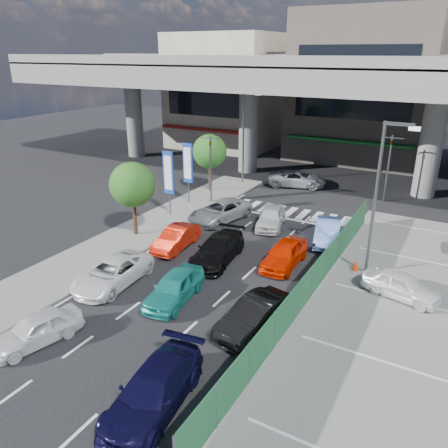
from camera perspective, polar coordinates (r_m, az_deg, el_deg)
The scene contains 29 objects.
ground at distance 21.90m, azimuth -3.99°, elevation -8.64°, with size 120.00×120.00×0.00m, color black.
parking_lot at distance 20.84m, azimuth 26.48°, elevation -12.79°, with size 12.00×28.00×0.06m, color slate.
sidewalk_left at distance 28.58m, azimuth -11.38°, elevation -1.37°, with size 4.00×30.00×0.12m, color slate.
fence_run at distance 20.23m, azimuth 10.39°, elevation -8.80°, with size 0.16×22.00×1.80m, color #1D5631, non-canonical shape.
expressway at distance 39.22m, azimuth 14.40°, elevation 17.70°, with size 64.00×14.00×10.75m.
building_west at distance 54.76m, azimuth 0.27°, elevation 16.89°, with size 12.00×10.90×13.00m.
building_center at distance 49.93m, azimuth 17.87°, elevation 16.60°, with size 14.00×10.90×15.00m.
traffic_light_left at distance 33.15m, azimuth -1.78°, elevation 9.28°, with size 1.60×1.24×5.20m.
traffic_light_right at distance 35.78m, azimuth 20.90°, elevation 8.80°, with size 1.60×1.24×5.20m.
street_lamp_right at distance 22.84m, azimuth 19.74°, elevation 4.45°, with size 1.65×0.22×8.00m.
street_lamp_left at distance 38.21m, azimuth 2.79°, elevation 12.19°, with size 1.65×0.22×8.00m.
signboard_near at distance 30.67m, azimuth -7.27°, elevation 6.42°, with size 0.80×0.14×4.70m.
signboard_far at distance 33.26m, azimuth -4.75°, elevation 7.71°, with size 0.80×0.14×4.70m.
tree_near at distance 27.48m, azimuth -11.89°, elevation 5.03°, with size 2.80×2.80×4.80m.
tree_far at distance 36.16m, azimuth -1.90°, elevation 9.43°, with size 2.80×2.80×4.80m.
van_white_back_left at distance 19.54m, azimuth -23.32°, elevation -12.52°, with size 1.48×3.68×1.25m, color white.
minivan_navy_back at distance 15.46m, azimuth -9.18°, elevation -20.65°, with size 1.93×4.76×1.38m, color black.
sedan_white_mid_left at distance 22.77m, azimuth -14.37°, elevation -6.20°, with size 2.18×4.72×1.31m, color white.
taxi_teal_mid at distance 20.85m, azimuth -6.50°, elevation -8.23°, with size 1.63×4.05×1.38m, color teal.
hatch_black_mid_right at distance 18.79m, azimuth 4.10°, elevation -11.80°, with size 1.46×4.19×1.38m, color black.
taxi_orange_left at distance 26.22m, azimuth -6.23°, elevation -1.83°, with size 1.36×3.89×1.28m, color #BB1B09.
sedan_black_mid at distance 24.46m, azimuth -0.84°, elevation -3.36°, with size 1.93×4.76×1.38m, color black.
taxi_orange_right at distance 24.17m, azimuth 7.91°, elevation -3.90°, with size 1.63×4.05×1.38m, color red.
wagon_silver_front_left at distance 30.31m, azimuth -0.53°, elevation 1.70°, with size 2.29×4.97×1.38m, color #A7A9AE.
sedan_white_front_mid at distance 29.38m, azimuth 6.16°, elevation 0.91°, with size 1.63×4.05×1.38m, color silver.
kei_truck_front_right at distance 27.61m, azimuth 13.38°, elevation -0.97°, with size 1.46×4.19×1.38m, color #6284D5.
crossing_wagon_silver at distance 38.73m, azimuth 9.50°, elevation 5.86°, with size 2.28×4.95×1.38m, color #B4B9BD.
parked_sedan_white at distance 22.54m, azimuth 22.19°, elevation -7.43°, with size 1.47×3.66×1.25m, color white.
traffic_cone at distance 24.48m, azimuth 16.81°, elevation -5.13°, with size 0.33×0.33×0.65m, color #F33A0D.
Camera 1 is at (10.57, -15.70, 11.02)m, focal length 35.00 mm.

